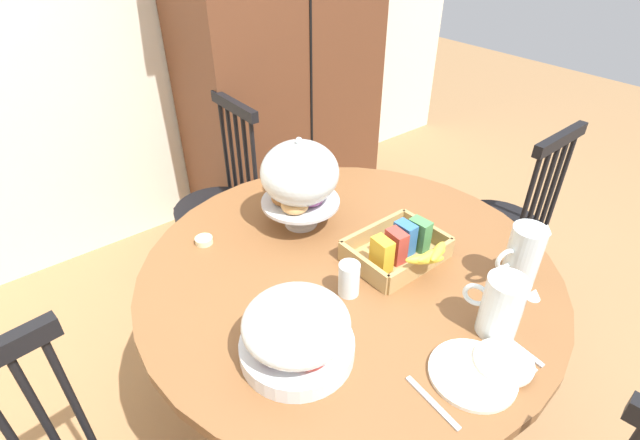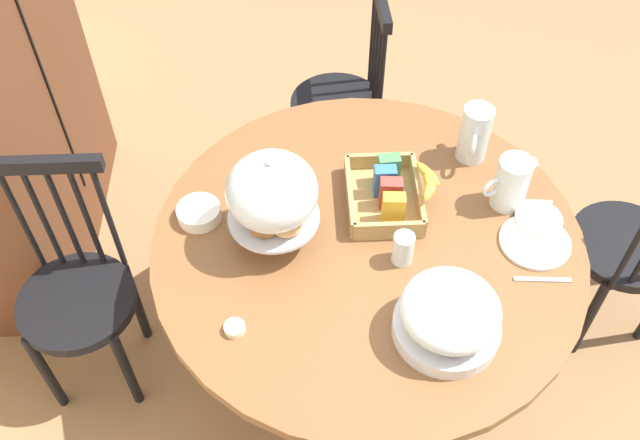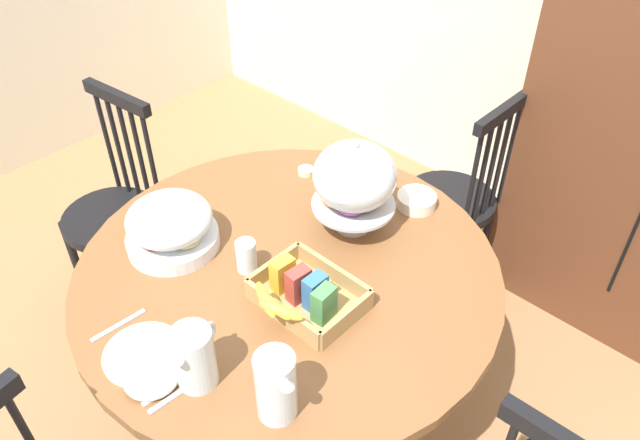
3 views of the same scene
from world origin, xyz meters
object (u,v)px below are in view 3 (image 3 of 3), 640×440
object	(u,v)px
dining_table	(290,306)
windsor_chair_near_window	(454,202)
fruit_platter_covered	(170,226)
milk_pitcher	(195,359)
pastry_stand_with_dome	(354,180)
orange_juice_pitcher	(276,388)
cereal_basket	(304,294)
cereal_bowl	(416,201)
china_plate_large	(143,354)
windsor_chair_by_cabinet	(115,215)
china_plate_small	(152,376)
drinking_glass	(246,256)
butter_dish	(306,171)

from	to	relation	value
dining_table	windsor_chair_near_window	xyz separation A→B (m)	(0.03, 0.98, -0.10)
fruit_platter_covered	milk_pitcher	world-z (taller)	milk_pitcher
pastry_stand_with_dome	orange_juice_pitcher	size ratio (longest dim) A/B	1.67
cereal_basket	cereal_bowl	size ratio (longest dim) A/B	2.26
cereal_basket	china_plate_large	xyz separation A→B (m)	(-0.19, -0.43, -0.04)
windsor_chair_by_cabinet	milk_pitcher	xyz separation A→B (m)	(1.10, -0.38, 0.37)
dining_table	cereal_basket	world-z (taller)	cereal_basket
windsor_chair_by_cabinet	china_plate_small	distance (m)	1.16
dining_table	orange_juice_pitcher	xyz separation A→B (m)	(0.35, -0.38, 0.28)
windsor_chair_near_window	drinking_glass	bearing A→B (deg)	-95.94
pastry_stand_with_dome	china_plate_small	distance (m)	0.85
windsor_chair_by_cabinet	orange_juice_pitcher	xyz separation A→B (m)	(1.32, -0.31, 0.38)
orange_juice_pitcher	cereal_basket	distance (m)	0.36
dining_table	pastry_stand_with_dome	size ratio (longest dim) A/B	3.93
windsor_chair_near_window	china_plate_large	xyz separation A→B (m)	(-0.07, -1.49, 0.29)
china_plate_large	china_plate_small	xyz separation A→B (m)	(0.08, -0.03, 0.01)
orange_juice_pitcher	butter_dish	distance (m)	1.03
orange_juice_pitcher	china_plate_large	distance (m)	0.42
china_plate_small	butter_dish	size ratio (longest dim) A/B	2.50
milk_pitcher	drinking_glass	distance (m)	0.43
dining_table	orange_juice_pitcher	size ratio (longest dim) A/B	6.56
dining_table	cereal_basket	distance (m)	0.29
dining_table	milk_pitcher	distance (m)	0.55
orange_juice_pitcher	milk_pitcher	distance (m)	0.23
cereal_basket	dining_table	bearing A→B (deg)	151.27
cereal_basket	drinking_glass	bearing A→B (deg)	-177.32
milk_pitcher	butter_dish	xyz separation A→B (m)	(-0.44, 0.86, -0.07)
windsor_chair_near_window	china_plate_small	xyz separation A→B (m)	(0.02, -1.52, 0.30)
dining_table	windsor_chair_near_window	size ratio (longest dim) A/B	1.39
cereal_basket	china_plate_large	distance (m)	0.47
pastry_stand_with_dome	china_plate_large	distance (m)	0.83
pastry_stand_with_dome	fruit_platter_covered	size ratio (longest dim) A/B	1.15
fruit_platter_covered	china_plate_large	bearing A→B (deg)	-47.29
orange_juice_pitcher	china_plate_small	world-z (taller)	orange_juice_pitcher
cereal_basket	china_plate_small	bearing A→B (deg)	-103.11
pastry_stand_with_dome	cereal_bowl	distance (m)	0.31
fruit_platter_covered	cereal_basket	xyz separation A→B (m)	(0.50, 0.10, -0.04)
fruit_platter_covered	cereal_bowl	xyz separation A→B (m)	(0.46, 0.71, -0.06)
pastry_stand_with_dome	milk_pitcher	bearing A→B (deg)	-81.63
windsor_chair_near_window	butter_dish	world-z (taller)	windsor_chair_near_window
windsor_chair_by_cabinet	fruit_platter_covered	distance (m)	0.74
milk_pitcher	china_plate_large	distance (m)	0.20
dining_table	pastry_stand_with_dome	bearing A→B (deg)	85.72
orange_juice_pitcher	china_plate_small	bearing A→B (deg)	-152.29
windsor_chair_by_cabinet	milk_pitcher	size ratio (longest dim) A/B	5.26
cereal_bowl	butter_dish	distance (m)	0.44
cereal_basket	butter_dish	size ratio (longest dim) A/B	5.27
cereal_basket	butter_dish	bearing A→B (deg)	133.50
fruit_platter_covered	butter_dish	bearing A→B (deg)	86.76
dining_table	cereal_bowl	bearing A→B (deg)	77.98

